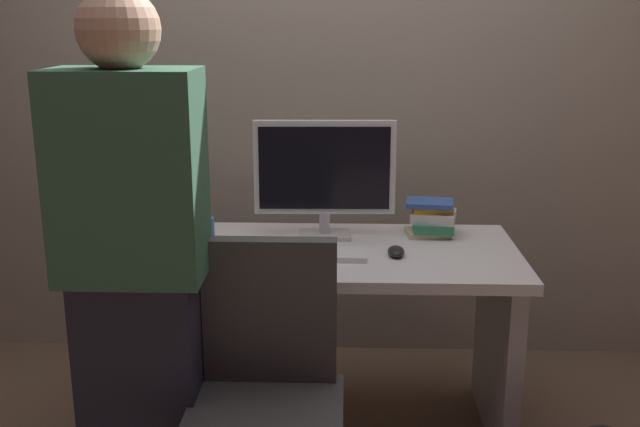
% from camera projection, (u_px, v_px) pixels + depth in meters
% --- Properties ---
extents(ground_plane, '(9.00, 9.00, 0.00)m').
position_uv_depth(ground_plane, '(320.00, 424.00, 2.94)').
color(ground_plane, brown).
extents(wall_back, '(6.40, 0.10, 3.00)m').
position_uv_depth(wall_back, '(326.00, 30.00, 3.29)').
color(wall_back, '#9E9384').
rests_on(wall_back, ground).
extents(desk, '(1.46, 0.70, 0.73)m').
position_uv_depth(desk, '(320.00, 305.00, 2.81)').
color(desk, white).
rests_on(desk, ground).
extents(office_chair, '(0.52, 0.52, 0.94)m').
position_uv_depth(office_chair, '(267.00, 422.00, 2.15)').
color(office_chair, black).
rests_on(office_chair, ground).
extents(person_at_desk, '(0.40, 0.24, 1.64)m').
position_uv_depth(person_at_desk, '(135.00, 280.00, 2.11)').
color(person_at_desk, '#262838').
rests_on(person_at_desk, ground).
extents(monitor, '(0.54, 0.15, 0.46)m').
position_uv_depth(monitor, '(325.00, 173.00, 2.84)').
color(monitor, silver).
rests_on(monitor, desk).
extents(keyboard, '(0.43, 0.13, 0.02)m').
position_uv_depth(keyboard, '(307.00, 255.00, 2.66)').
color(keyboard, white).
rests_on(keyboard, desk).
extents(mouse, '(0.06, 0.10, 0.03)m').
position_uv_depth(mouse, '(396.00, 251.00, 2.68)').
color(mouse, black).
rests_on(mouse, desk).
extents(cup_near_keyboard, '(0.07, 0.07, 0.09)m').
position_uv_depth(cup_near_keyboard, '(185.00, 246.00, 2.65)').
color(cup_near_keyboard, '#D84C3F').
rests_on(cup_near_keyboard, desk).
extents(cup_by_monitor, '(0.06, 0.06, 0.09)m').
position_uv_depth(cup_by_monitor, '(206.00, 229.00, 2.85)').
color(cup_by_monitor, '#3372B2').
rests_on(cup_by_monitor, desk).
extents(book_stack, '(0.21, 0.18, 0.14)m').
position_uv_depth(book_stack, '(432.00, 218.00, 2.92)').
color(book_stack, beige).
rests_on(book_stack, desk).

